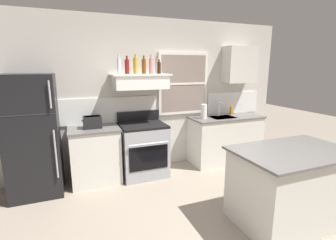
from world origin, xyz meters
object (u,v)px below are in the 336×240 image
at_px(bottle_champagne_gold_foil, 136,66).
at_px(dish_soap_bottle, 231,111).
at_px(stove_range, 143,149).
at_px(bottle_red_label_wine, 127,66).
at_px(refrigerator, 33,136).
at_px(kitchen_island, 291,186).
at_px(toaster, 92,122).
at_px(paper_towel_roll, 204,111).
at_px(bottle_brown_stout, 159,68).
at_px(bottle_clear_tall, 119,66).
at_px(bottle_amber_wine, 144,66).
at_px(bottle_rose_pink, 151,66).

xyz_separation_m(bottle_champagne_gold_foil, dish_soap_bottle, (1.95, 0.02, -0.88)).
distance_m(stove_range, bottle_red_label_wine, 1.42).
xyz_separation_m(refrigerator, kitchen_island, (2.94, -1.91, -0.43)).
height_order(toaster, paper_towel_roll, paper_towel_roll).
relative_size(bottle_champagne_gold_foil, kitchen_island, 0.23).
bearing_deg(dish_soap_bottle, toaster, -177.91).
bearing_deg(bottle_red_label_wine, kitchen_island, -53.86).
bearing_deg(bottle_brown_stout, bottle_red_label_wine, 179.29).
xyz_separation_m(toaster, bottle_brown_stout, (1.15, 0.07, 0.84)).
xyz_separation_m(bottle_clear_tall, bottle_champagne_gold_foil, (0.27, -0.04, 0.00)).
bearing_deg(bottle_champagne_gold_foil, kitchen_island, -56.57).
relative_size(bottle_amber_wine, kitchen_island, 0.21).
bearing_deg(paper_towel_roll, bottle_clear_tall, 175.76).
distance_m(bottle_rose_pink, bottle_brown_stout, 0.14).
xyz_separation_m(bottle_clear_tall, paper_towel_roll, (1.53, -0.11, -0.83)).
distance_m(refrigerator, paper_towel_roll, 2.85).
bearing_deg(kitchen_island, bottle_clear_tall, 127.87).
bearing_deg(refrigerator, dish_soap_bottle, 2.60).
distance_m(refrigerator, bottle_rose_pink, 2.10).
bearing_deg(dish_soap_bottle, stove_range, -175.82).
xyz_separation_m(bottle_red_label_wine, bottle_rose_pink, (0.41, -0.00, 0.01)).
bearing_deg(kitchen_island, bottle_red_label_wine, 126.14).
distance_m(bottle_rose_pink, paper_towel_roll, 1.30).
xyz_separation_m(bottle_clear_tall, kitchen_island, (1.62, -2.09, -1.42)).
relative_size(bottle_clear_tall, kitchen_island, 0.23).
bearing_deg(bottle_red_label_wine, stove_range, -28.72).
distance_m(toaster, bottle_brown_stout, 1.43).
relative_size(bottle_champagne_gold_foil, bottle_amber_wine, 1.07).
bearing_deg(bottle_brown_stout, paper_towel_roll, -4.71).
height_order(bottle_clear_tall, bottle_champagne_gold_foil, bottle_champagne_gold_foil).
relative_size(stove_range, kitchen_island, 0.78).
bearing_deg(kitchen_island, bottle_brown_stout, 114.91).
xyz_separation_m(refrigerator, bottle_rose_pink, (1.85, 0.14, 0.99)).
bearing_deg(bottle_clear_tall, stove_range, -24.28).
bearing_deg(paper_towel_roll, bottle_rose_pink, 175.61).
bearing_deg(bottle_brown_stout, dish_soap_bottle, 1.10).
xyz_separation_m(toaster, bottle_champagne_gold_foil, (0.75, 0.08, 0.87)).
distance_m(bottle_champagne_gold_foil, kitchen_island, 2.84).
height_order(stove_range, bottle_amber_wine, bottle_amber_wine).
xyz_separation_m(bottle_red_label_wine, paper_towel_roll, (1.40, -0.08, -0.82)).
bearing_deg(paper_towel_roll, toaster, 179.95).
height_order(bottle_red_label_wine, bottle_amber_wine, bottle_amber_wine).
distance_m(bottle_amber_wine, bottle_brown_stout, 0.27).
xyz_separation_m(refrigerator, bottle_amber_wine, (1.72, 0.14, 0.99)).
height_order(bottle_champagne_gold_foil, bottle_rose_pink, bottle_champagne_gold_foil).
distance_m(bottle_champagne_gold_foil, bottle_rose_pink, 0.26).
relative_size(refrigerator, toaster, 5.95).
height_order(toaster, bottle_brown_stout, bottle_brown_stout).
distance_m(refrigerator, toaster, 0.85).
height_order(refrigerator, bottle_champagne_gold_foil, bottle_champagne_gold_foil).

